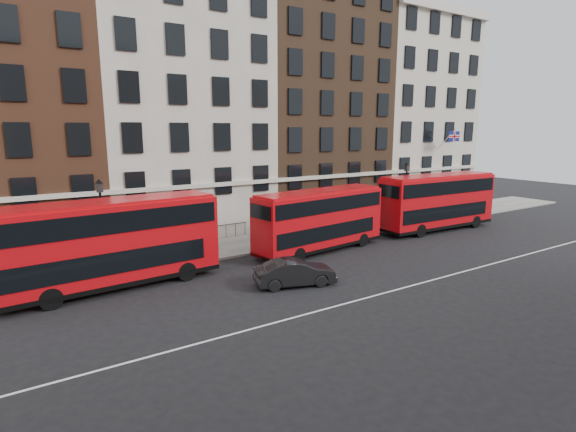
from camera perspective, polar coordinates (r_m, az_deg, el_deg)
ground at (r=22.97m, az=2.30°, el=-9.95°), size 120.00×120.00×0.00m
pavement at (r=31.69m, az=-8.76°, el=-4.01°), size 80.00×5.00×0.15m
kerb at (r=29.50m, az=-6.75°, el=-5.08°), size 80.00×0.30×0.16m
road_centre_line at (r=21.49m, az=5.44°, el=-11.50°), size 70.00×0.12×0.01m
building_terrace at (r=37.44m, az=-14.48°, el=13.76°), size 64.00×11.95×22.00m
bus_b at (r=24.82m, az=-21.69°, el=-3.10°), size 11.25×3.45×4.66m
bus_c at (r=30.36m, az=4.04°, el=-0.36°), size 10.17×3.57×4.18m
bus_d at (r=38.68m, az=18.41°, el=1.87°), size 10.99×3.00×4.58m
car_front at (r=24.01m, az=0.91°, el=-7.20°), size 4.57×2.70×1.42m
lamp_post_left at (r=27.55m, az=-22.52°, el=-0.59°), size 0.44×0.44×5.33m
lamp_post_right at (r=39.28m, az=14.75°, el=3.13°), size 0.44×0.44×5.33m
traffic_light at (r=44.47m, az=21.25°, el=2.80°), size 0.25×0.45×3.27m
iron_railings at (r=33.51m, az=-10.34°, el=-2.23°), size 6.60×0.06×1.00m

